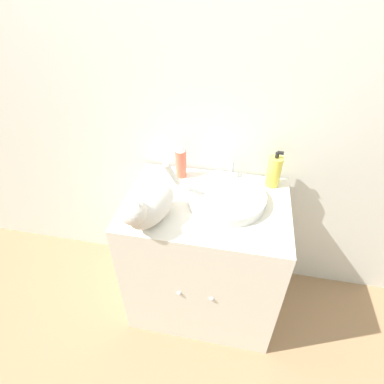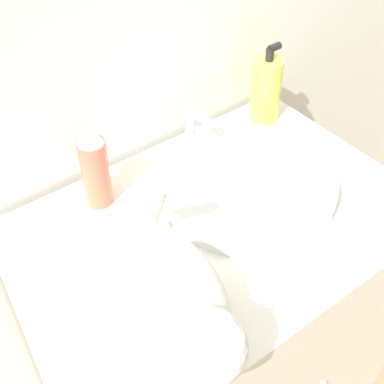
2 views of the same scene
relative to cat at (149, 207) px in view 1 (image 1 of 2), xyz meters
The scene contains 8 objects.
ground_plane 0.94m from the cat, 23.34° to the right, with size 8.00×8.00×0.00m, color #997551.
wall_back 0.66m from the cat, 66.20° to the left, with size 6.00×0.05×2.50m.
vanity_cabinet 0.58m from the cat, 39.32° to the left, with size 0.81×0.59×0.81m.
sink_basin 0.39m from the cat, 33.70° to the left, with size 0.38×0.38×0.05m.
faucet 0.53m from the cat, 51.91° to the left, with size 0.15×0.09×0.12m.
cat is the anchor object (origin of this frame).
soap_bottle 0.67m from the cat, 36.53° to the left, with size 0.07×0.07×0.20m.
spray_bottle 0.39m from the cat, 82.13° to the left, with size 0.06×0.06×0.19m.
Camera 1 is at (0.15, -0.84, 1.75)m, focal length 28.00 mm.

